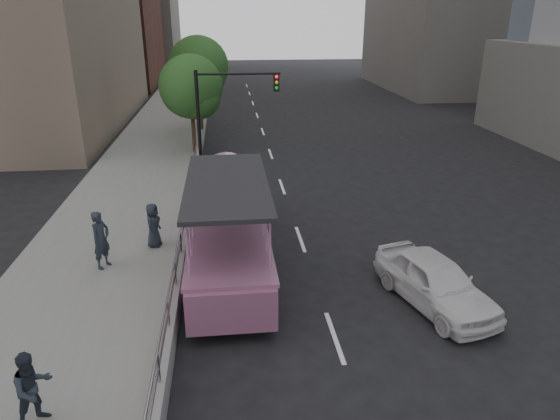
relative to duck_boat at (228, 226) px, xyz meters
The scene contains 13 objects.
ground 3.42m from the duck_boat, 60.16° to the right, with size 160.00×160.00×0.00m, color black.
sidewalk 8.38m from the duck_boat, 119.92° to the left, with size 5.50×80.00×0.30m, color gray.
kerb_wall 1.84m from the duck_boat, 152.47° to the right, with size 0.24×30.00×0.36m, color #A6A6A1.
guardrail 1.71m from the duck_boat, 152.47° to the right, with size 0.07×22.00×0.71m.
duck_boat is the anchor object (origin of this frame).
car 6.72m from the duck_boat, 31.69° to the right, with size 1.70×4.22×1.44m, color white.
pedestrian_near 4.00m from the duck_boat, 168.54° to the right, with size 0.68×0.45×1.85m, color #262D37.
pedestrian_mid 8.18m from the duck_boat, 117.68° to the right, with size 0.77×0.60×1.59m, color #262D37.
pedestrian_far 2.60m from the duck_boat, 166.99° to the left, with size 0.75×0.49×1.53m, color #262D37.
parking_sign 2.07m from the duck_boat, 128.28° to the left, with size 0.09×0.55×2.46m.
traffic_signal 9.98m from the duck_boat, 90.61° to the left, with size 4.20×0.32×5.20m.
street_tree_near 13.51m from the duck_boat, 97.38° to the left, with size 3.52×3.52×5.72m.
street_tree_far 19.45m from the duck_boat, 94.48° to the left, with size 3.97×3.97×6.45m.
Camera 1 is at (-1.55, -12.46, 7.72)m, focal length 32.00 mm.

